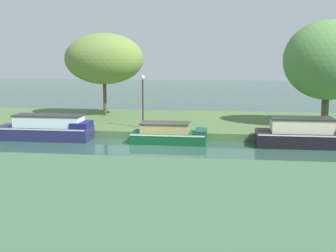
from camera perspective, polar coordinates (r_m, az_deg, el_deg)
ground_plane at (r=23.45m, az=-2.82°, el=-2.58°), size 120.00×120.00×0.00m
riverbank_far at (r=30.22m, az=-0.42°, el=0.45°), size 72.00×10.00×0.40m
riverbank_near at (r=14.92m, az=-9.18°, el=-8.72°), size 72.00×10.00×0.40m
navy_barge at (r=26.13m, az=-14.95°, el=-0.32°), size 5.32×1.72×1.39m
black_narrowboat at (r=24.43m, az=16.47°, el=-0.95°), size 4.57×2.03×1.48m
forest_cruiser at (r=24.37m, az=0.09°, el=-1.02°), size 4.00×1.76×1.09m
willow_tree_left at (r=32.26m, az=-8.03°, el=8.35°), size 5.58×3.96×5.75m
willow_tree_centre at (r=29.06m, az=19.54°, el=7.79°), size 5.40×4.45×6.35m
lamp_post at (r=26.78m, az=-3.18°, el=3.89°), size 0.24×0.24×3.07m
mooring_post_near at (r=28.56m, az=-18.65°, el=0.44°), size 0.18×0.18×0.57m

